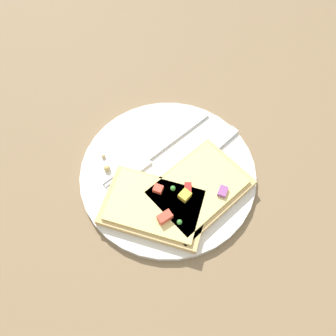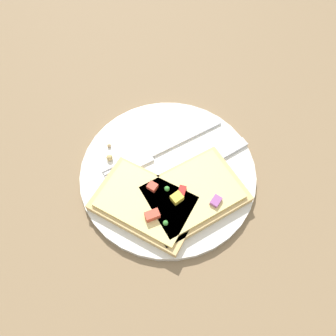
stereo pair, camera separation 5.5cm
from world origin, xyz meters
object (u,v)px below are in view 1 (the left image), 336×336
Objects in this scene: plate at (168,173)px; fork at (154,153)px; pizza_slice_corner at (199,188)px; knife at (204,156)px; pizza_slice_main at (155,207)px.

plate is 1.29× the size of fork.
fork reaches higher than plate.
plate is at bearing -77.94° from pizza_slice_corner.
knife is (-0.07, -0.05, 0.00)m from fork.
plate is at bearing -20.23° from knife.
pizza_slice_corner is (-0.06, -0.00, 0.02)m from plate.
knife is (-0.03, -0.06, 0.01)m from plate.
fork is 0.10m from pizza_slice_corner.
pizza_slice_corner reaches higher than knife.
knife is at bearing 133.65° from fork.
pizza_slice_main is 0.08m from pizza_slice_corner.
pizza_slice_main is (-0.03, 0.07, 0.02)m from plate.
pizza_slice_corner is at bearing -176.94° from plate.
pizza_slice_main reaches higher than knife.
pizza_slice_corner is (-0.03, -0.07, 0.00)m from pizza_slice_main.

